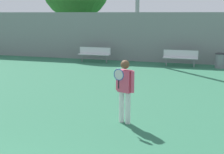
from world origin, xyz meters
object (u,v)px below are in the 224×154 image
at_px(tennis_player, 125,87).
at_px(trash_bin, 221,61).
at_px(bench_courtside_near, 180,56).
at_px(bench_adjacent_court, 94,53).

distance_m(tennis_player, trash_bin, 10.30).
bearing_deg(bench_courtside_near, trash_bin, 1.55).
bearing_deg(bench_adjacent_court, trash_bin, 0.46).
distance_m(bench_adjacent_court, trash_bin, 7.26).
bearing_deg(tennis_player, bench_adjacent_court, 135.11).
bearing_deg(bench_adjacent_court, tennis_player, -65.47).
height_order(bench_courtside_near, trash_bin, bench_courtside_near).
xyz_separation_m(bench_adjacent_court, trash_bin, (7.26, 0.06, -0.16)).
bearing_deg(bench_courtside_near, bench_adjacent_court, 180.00).
relative_size(tennis_player, trash_bin, 2.18).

